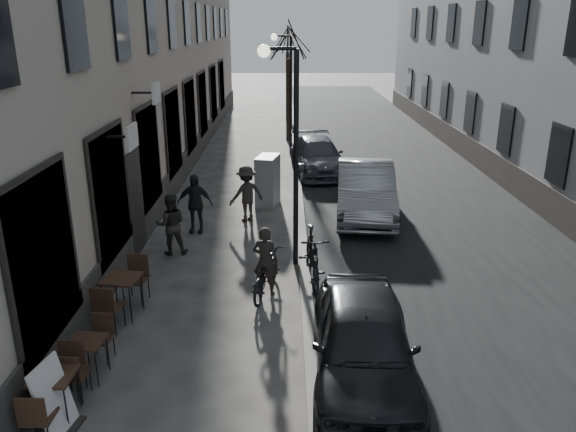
{
  "coord_description": "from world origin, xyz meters",
  "views": [
    {
      "loc": [
        -0.25,
        -6.45,
        5.53
      ],
      "look_at": [
        -0.19,
        4.33,
        1.8
      ],
      "focal_mm": 35.0,
      "sensor_mm": 36.0,
      "label": 1
    }
  ],
  "objects_px": {
    "moped": "(312,257)",
    "car_far": "(317,156)",
    "tree_near": "(288,42)",
    "utility_cabinet": "(268,181)",
    "pedestrian_far": "(195,204)",
    "bistro_set_a": "(55,392)",
    "bicycle": "(265,273)",
    "streetlamp_near": "(288,134)",
    "bistro_set_b": "(88,355)",
    "tree_far": "(288,38)",
    "car_mid": "(365,190)",
    "bistro_set_c": "(123,292)",
    "pedestrian_near": "(171,224)",
    "sign_board": "(56,405)",
    "streetlamp_far": "(287,81)",
    "pedestrian_mid": "(247,194)",
    "car_near": "(363,342)"
  },
  "relations": [
    {
      "from": "streetlamp_far",
      "to": "pedestrian_mid",
      "type": "bearing_deg",
      "value": -97.75
    },
    {
      "from": "bistro_set_b",
      "to": "sign_board",
      "type": "distance_m",
      "value": 1.31
    },
    {
      "from": "utility_cabinet",
      "to": "pedestrian_far",
      "type": "height_order",
      "value": "pedestrian_far"
    },
    {
      "from": "streetlamp_near",
      "to": "sign_board",
      "type": "height_order",
      "value": "streetlamp_near"
    },
    {
      "from": "pedestrian_mid",
      "to": "car_near",
      "type": "relative_size",
      "value": 0.4
    },
    {
      "from": "pedestrian_far",
      "to": "bistro_set_c",
      "type": "bearing_deg",
      "value": -94.85
    },
    {
      "from": "sign_board",
      "to": "pedestrian_far",
      "type": "relative_size",
      "value": 0.68
    },
    {
      "from": "bistro_set_c",
      "to": "bicycle",
      "type": "xyz_separation_m",
      "value": [
        2.78,
        0.94,
        -0.04
      ]
    },
    {
      "from": "pedestrian_mid",
      "to": "car_far",
      "type": "distance_m",
      "value": 6.08
    },
    {
      "from": "streetlamp_near",
      "to": "car_far",
      "type": "distance_m",
      "value": 9.19
    },
    {
      "from": "tree_far",
      "to": "bistro_set_c",
      "type": "xyz_separation_m",
      "value": [
        -3.35,
        -23.5,
        -4.16
      ]
    },
    {
      "from": "car_far",
      "to": "bistro_set_a",
      "type": "bearing_deg",
      "value": -113.43
    },
    {
      "from": "tree_near",
      "to": "tree_far",
      "type": "distance_m",
      "value": 6.0
    },
    {
      "from": "tree_near",
      "to": "moped",
      "type": "relative_size",
      "value": 2.74
    },
    {
      "from": "sign_board",
      "to": "pedestrian_mid",
      "type": "bearing_deg",
      "value": 88.49
    },
    {
      "from": "bistro_set_c",
      "to": "bistro_set_a",
      "type": "bearing_deg",
      "value": -83.23
    },
    {
      "from": "sign_board",
      "to": "pedestrian_near",
      "type": "distance_m",
      "value": 6.56
    },
    {
      "from": "tree_far",
      "to": "streetlamp_near",
      "type": "bearing_deg",
      "value": -90.2
    },
    {
      "from": "moped",
      "to": "bistro_set_b",
      "type": "bearing_deg",
      "value": -141.56
    },
    {
      "from": "streetlamp_far",
      "to": "pedestrian_near",
      "type": "distance_m",
      "value": 11.95
    },
    {
      "from": "tree_far",
      "to": "moped",
      "type": "distance_m",
      "value": 22.45
    },
    {
      "from": "tree_far",
      "to": "bicycle",
      "type": "height_order",
      "value": "tree_far"
    },
    {
      "from": "bistro_set_c",
      "to": "pedestrian_far",
      "type": "distance_m",
      "value": 4.76
    },
    {
      "from": "tree_far",
      "to": "bicycle",
      "type": "xyz_separation_m",
      "value": [
        -0.57,
        -22.56,
        -4.2
      ]
    },
    {
      "from": "tree_far",
      "to": "pedestrian_far",
      "type": "bearing_deg",
      "value": -97.96
    },
    {
      "from": "bistro_set_b",
      "to": "car_far",
      "type": "relative_size",
      "value": 0.32
    },
    {
      "from": "bistro_set_a",
      "to": "bicycle",
      "type": "bearing_deg",
      "value": 54.73
    },
    {
      "from": "tree_near",
      "to": "car_mid",
      "type": "distance_m",
      "value": 12.2
    },
    {
      "from": "pedestrian_mid",
      "to": "car_near",
      "type": "distance_m",
      "value": 8.17
    },
    {
      "from": "utility_cabinet",
      "to": "pedestrian_far",
      "type": "bearing_deg",
      "value": -115.78
    },
    {
      "from": "streetlamp_far",
      "to": "pedestrian_mid",
      "type": "distance_m",
      "value": 9.21
    },
    {
      "from": "bistro_set_b",
      "to": "utility_cabinet",
      "type": "height_order",
      "value": "utility_cabinet"
    },
    {
      "from": "tree_near",
      "to": "bicycle",
      "type": "xyz_separation_m",
      "value": [
        -0.57,
        -16.56,
        -4.2
      ]
    },
    {
      "from": "bistro_set_a",
      "to": "moped",
      "type": "xyz_separation_m",
      "value": [
        3.95,
        4.49,
        0.18
      ]
    },
    {
      "from": "streetlamp_far",
      "to": "car_far",
      "type": "xyz_separation_m",
      "value": [
        1.17,
        -3.24,
        -2.51
      ]
    },
    {
      "from": "bistro_set_b",
      "to": "car_mid",
      "type": "xyz_separation_m",
      "value": [
        5.61,
        8.24,
        0.36
      ]
    },
    {
      "from": "tree_near",
      "to": "bistro_set_b",
      "type": "bearing_deg",
      "value": -99.74
    },
    {
      "from": "moped",
      "to": "car_far",
      "type": "bearing_deg",
      "value": 82.09
    },
    {
      "from": "utility_cabinet",
      "to": "car_near",
      "type": "distance_m",
      "value": 9.47
    },
    {
      "from": "tree_near",
      "to": "bicycle",
      "type": "height_order",
      "value": "tree_near"
    },
    {
      "from": "tree_near",
      "to": "car_far",
      "type": "bearing_deg",
      "value": -80.0
    },
    {
      "from": "streetlamp_near",
      "to": "bistro_set_b",
      "type": "xyz_separation_m",
      "value": [
        -3.29,
        -4.57,
        -2.74
      ]
    },
    {
      "from": "tree_near",
      "to": "bistro_set_b",
      "type": "distance_m",
      "value": 20.31
    },
    {
      "from": "tree_near",
      "to": "pedestrian_far",
      "type": "height_order",
      "value": "tree_near"
    },
    {
      "from": "streetlamp_far",
      "to": "tree_near",
      "type": "height_order",
      "value": "tree_near"
    },
    {
      "from": "pedestrian_near",
      "to": "moped",
      "type": "relative_size",
      "value": 0.75
    },
    {
      "from": "utility_cabinet",
      "to": "pedestrian_near",
      "type": "relative_size",
      "value": 1.02
    },
    {
      "from": "tree_far",
      "to": "pedestrian_mid",
      "type": "relative_size",
      "value": 3.48
    },
    {
      "from": "tree_near",
      "to": "pedestrian_far",
      "type": "distance_m",
      "value": 13.62
    },
    {
      "from": "bistro_set_b",
      "to": "moped",
      "type": "xyz_separation_m",
      "value": [
        3.81,
        3.5,
        0.21
      ]
    }
  ]
}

